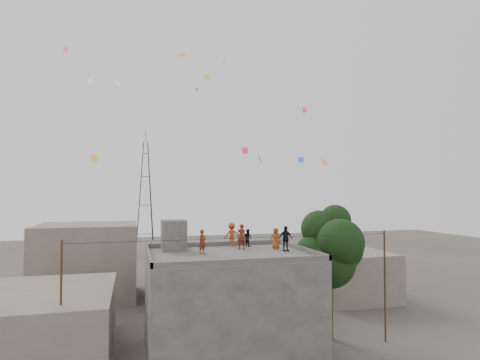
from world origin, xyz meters
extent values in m
plane|color=#403C35|center=(0.00, 0.00, 0.00)|extent=(140.00, 140.00, 0.00)
cube|color=#454240|center=(0.00, 0.00, 3.00)|extent=(10.00, 8.00, 6.00)
cube|color=#4E4B49|center=(0.00, 0.00, 6.05)|extent=(10.00, 8.00, 0.10)
cube|color=#454240|center=(0.00, 3.92, 6.25)|extent=(10.00, 0.15, 0.30)
cube|color=#454240|center=(0.00, -3.92, 6.25)|extent=(10.00, 0.15, 0.30)
cube|color=#454240|center=(4.92, 0.00, 6.25)|extent=(0.15, 8.00, 0.30)
cube|color=#454240|center=(-4.92, 0.00, 6.25)|extent=(0.15, 8.00, 0.30)
cube|color=#454240|center=(-3.20, 2.60, 7.10)|extent=(1.60, 1.80, 2.00)
cube|color=#6B6155|center=(-11.00, 2.00, 2.00)|extent=(8.00, 10.00, 4.00)
cube|color=#454240|center=(2.00, 14.00, 2.50)|extent=(12.00, 9.00, 5.00)
cube|color=#6B6155|center=(-10.00, 16.00, 3.50)|extent=(9.00, 8.00, 7.00)
cube|color=#6B6155|center=(14.00, 10.00, 2.20)|extent=(7.00, 8.00, 4.40)
cylinder|color=black|center=(7.20, 0.50, 2.00)|extent=(0.44, 0.44, 4.00)
cylinder|color=black|center=(7.35, 0.60, 3.60)|extent=(0.64, 0.91, 2.14)
sphere|color=black|center=(7.20, 0.50, 5.20)|extent=(3.60, 3.60, 3.60)
sphere|color=black|center=(8.30, 0.80, 6.00)|extent=(3.00, 3.00, 3.00)
sphere|color=black|center=(6.30, 1.00, 5.60)|extent=(2.80, 2.80, 2.80)
sphere|color=black|center=(7.60, -0.30, 6.60)|extent=(3.20, 3.20, 3.20)
sphere|color=black|center=(6.90, 1.40, 7.40)|extent=(2.60, 2.60, 2.60)
sphere|color=black|center=(8.00, 1.10, 8.00)|extent=(2.20, 2.20, 2.20)
cylinder|color=black|center=(-9.50, -1.50, 3.70)|extent=(0.12, 0.12, 7.40)
cylinder|color=black|center=(10.50, -1.00, 3.70)|extent=(0.12, 0.12, 7.40)
cylinder|color=black|center=(0.50, -1.25, 7.20)|extent=(20.00, 0.52, 0.02)
cylinder|color=black|center=(-4.85, 39.15, 9.00)|extent=(1.27, 1.27, 18.01)
cylinder|color=black|center=(-3.15, 39.15, 9.00)|extent=(1.27, 1.27, 18.01)
cylinder|color=black|center=(-3.15, 40.85, 9.00)|extent=(1.27, 1.27, 18.01)
cylinder|color=black|center=(-4.85, 40.85, 9.00)|extent=(1.27, 1.27, 18.01)
cube|color=black|center=(-4.00, 40.00, 3.60)|extent=(2.36, 0.08, 0.08)
cube|color=black|center=(-4.00, 40.00, 3.60)|extent=(0.08, 2.36, 0.08)
cube|color=black|center=(-4.00, 40.00, 8.10)|extent=(1.81, 0.08, 0.08)
cube|color=black|center=(-4.00, 40.00, 8.10)|extent=(0.08, 1.81, 0.08)
cube|color=black|center=(-4.00, 40.00, 12.60)|extent=(1.26, 0.08, 0.08)
cube|color=black|center=(-4.00, 40.00, 12.60)|extent=(0.08, 1.26, 0.08)
cube|color=black|center=(-4.00, 40.00, 16.20)|extent=(0.82, 0.08, 0.08)
cube|color=black|center=(-4.00, 40.00, 16.20)|extent=(0.08, 0.82, 0.08)
cylinder|color=black|center=(-4.00, 40.00, 19.00)|extent=(0.08, 0.08, 2.00)
imported|color=maroon|center=(1.25, 1.67, 6.96)|extent=(0.64, 0.44, 1.72)
imported|color=#A44A12|center=(3.58, 1.27, 6.82)|extent=(0.81, 0.66, 1.44)
imported|color=black|center=(2.09, 2.98, 6.73)|extent=(0.70, 0.76, 1.25)
imported|color=black|center=(3.85, 0.15, 6.93)|extent=(1.01, 0.50, 1.65)
imported|color=#B83E15|center=(1.00, 3.40, 6.94)|extent=(1.11, 0.66, 1.68)
imported|color=maroon|center=(-1.62, 0.40, 6.86)|extent=(0.66, 0.62, 1.51)
plane|color=orange|center=(-8.32, 3.26, 12.20)|extent=(0.49, 0.37, 0.47)
plane|color=#FF2853|center=(3.28, 7.94, 13.54)|extent=(0.52, 0.45, 0.54)
plane|color=#F6AC25|center=(0.88, 12.80, 21.03)|extent=(0.51, 0.38, 0.35)
plane|color=blue|center=(7.25, 5.34, 12.64)|extent=(0.45, 0.43, 0.45)
plane|color=silver|center=(-7.19, 12.17, 19.64)|extent=(0.50, 0.47, 0.41)
plane|color=#D55117|center=(2.39, 11.97, 22.40)|extent=(0.24, 0.44, 0.41)
plane|color=green|center=(2.74, 2.16, 12.32)|extent=(0.30, 0.54, 0.45)
plane|color=#E93657|center=(10.01, 10.73, 17.94)|extent=(0.39, 0.55, 0.44)
plane|color=orange|center=(-2.53, 4.06, 19.91)|extent=(0.44, 0.34, 0.33)
plane|color=#4563D1|center=(0.43, 16.10, 20.64)|extent=(0.31, 0.22, 0.30)
plane|color=#FF50A5|center=(-10.39, 4.60, 19.72)|extent=(0.27, 0.46, 0.41)
plane|color=gold|center=(7.41, 1.56, 12.13)|extent=(0.42, 0.65, 0.51)
plane|color=silver|center=(-9.02, 7.07, 18.35)|extent=(0.41, 0.27, 0.39)
plane|color=#F827A1|center=(5.32, 10.51, 18.22)|extent=(0.38, 0.55, 0.51)
camera|label=1|loc=(-5.87, -24.61, 9.86)|focal=30.00mm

